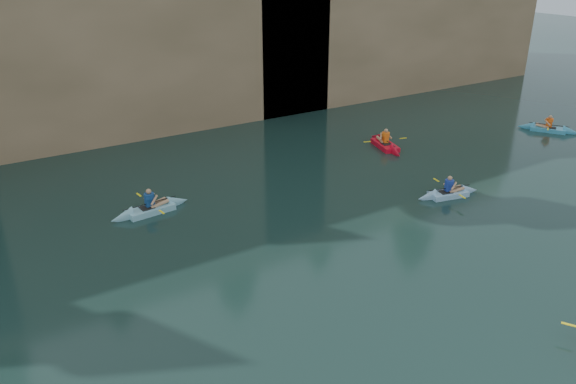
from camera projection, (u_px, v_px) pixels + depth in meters
ground at (366, 362)px, 15.05m from camera, size 160.00×160.00×0.00m
cliff at (74, 18)px, 35.97m from camera, size 70.00×16.00×12.00m
cliff_slab_center at (143, 35)px, 31.31m from camera, size 24.00×2.40×11.40m
cliff_slab_east at (408, 25)px, 41.29m from camera, size 26.00×2.40×9.84m
sea_cave_center at (44, 125)px, 29.55m from camera, size 3.50×1.00×3.20m
sea_cave_east at (273, 82)px, 36.05m from camera, size 5.00×1.00×4.50m
kayaker_ltblue_near at (448, 193)px, 24.97m from camera, size 3.16×2.36×1.21m
kayaker_red_far at (385, 145)px, 31.06m from camera, size 2.53×3.70×1.33m
kayaker_ltblue_mid at (150, 209)px, 23.45m from camera, size 3.54×2.58×1.33m
kayaker_blue_east at (548, 129)px, 33.78m from camera, size 2.48×3.34×1.24m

